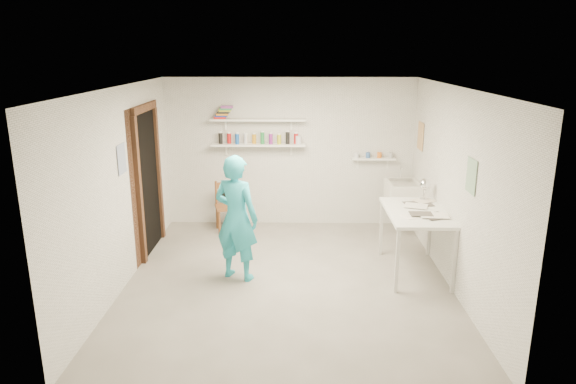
{
  "coord_description": "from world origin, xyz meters",
  "views": [
    {
      "loc": [
        0.1,
        -5.94,
        2.81
      ],
      "look_at": [
        0.0,
        0.4,
        1.05
      ],
      "focal_mm": 32.0,
      "sensor_mm": 36.0,
      "label": 1
    }
  ],
  "objects_px": {
    "wooden_chair": "(227,207)",
    "work_table": "(415,242)",
    "man": "(236,218)",
    "belfast_sink": "(403,192)",
    "wall_clock": "(231,193)",
    "desk_lamp": "(425,184)"
  },
  "relations": [
    {
      "from": "belfast_sink",
      "to": "man",
      "type": "bearing_deg",
      "value": -145.97
    },
    {
      "from": "man",
      "to": "desk_lamp",
      "type": "height_order",
      "value": "man"
    },
    {
      "from": "belfast_sink",
      "to": "wall_clock",
      "type": "height_order",
      "value": "wall_clock"
    },
    {
      "from": "man",
      "to": "wooden_chair",
      "type": "distance_m",
      "value": 1.84
    },
    {
      "from": "wall_clock",
      "to": "wooden_chair",
      "type": "bearing_deg",
      "value": 123.45
    },
    {
      "from": "wall_clock",
      "to": "man",
      "type": "bearing_deg",
      "value": -42.19
    },
    {
      "from": "wooden_chair",
      "to": "desk_lamp",
      "type": "bearing_deg",
      "value": -35.87
    },
    {
      "from": "wooden_chair",
      "to": "work_table",
      "type": "relative_size",
      "value": 0.63
    },
    {
      "from": "man",
      "to": "wooden_chair",
      "type": "bearing_deg",
      "value": -54.81
    },
    {
      "from": "belfast_sink",
      "to": "man",
      "type": "xyz_separation_m",
      "value": [
        -2.39,
        -1.61,
        0.1
      ]
    },
    {
      "from": "wall_clock",
      "to": "desk_lamp",
      "type": "xyz_separation_m",
      "value": [
        2.57,
        0.5,
        -0.01
      ]
    },
    {
      "from": "belfast_sink",
      "to": "wall_clock",
      "type": "distance_m",
      "value": 2.87
    },
    {
      "from": "belfast_sink",
      "to": "work_table",
      "type": "bearing_deg",
      "value": -94.45
    },
    {
      "from": "wall_clock",
      "to": "work_table",
      "type": "relative_size",
      "value": 0.23
    },
    {
      "from": "wooden_chair",
      "to": "wall_clock",
      "type": "bearing_deg",
      "value": -95.84
    },
    {
      "from": "man",
      "to": "wooden_chair",
      "type": "height_order",
      "value": "man"
    },
    {
      "from": "man",
      "to": "work_table",
      "type": "relative_size",
      "value": 1.27
    },
    {
      "from": "man",
      "to": "wall_clock",
      "type": "relative_size",
      "value": 5.56
    },
    {
      "from": "man",
      "to": "work_table",
      "type": "height_order",
      "value": "man"
    },
    {
      "from": "wooden_chair",
      "to": "work_table",
      "type": "distance_m",
      "value": 3.06
    },
    {
      "from": "belfast_sink",
      "to": "wooden_chair",
      "type": "relative_size",
      "value": 0.76
    },
    {
      "from": "wooden_chair",
      "to": "desk_lamp",
      "type": "relative_size",
      "value": 5.04
    }
  ]
}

